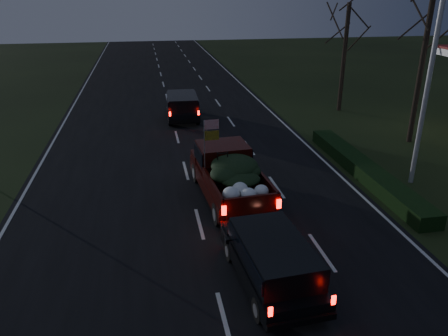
{
  "coord_description": "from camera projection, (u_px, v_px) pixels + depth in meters",
  "views": [
    {
      "loc": [
        -1.57,
        -13.57,
        7.76
      ],
      "look_at": [
        1.24,
        1.91,
        1.3
      ],
      "focal_mm": 35.0,
      "sensor_mm": 36.0,
      "label": 1
    }
  ],
  "objects": [
    {
      "name": "ground",
      "position": [
        199.0,
        224.0,
        15.56
      ],
      "size": [
        120.0,
        120.0,
        0.0
      ],
      "primitive_type": "plane",
      "color": "black",
      "rests_on": "ground"
    },
    {
      "name": "hedge_row",
      "position": [
        364.0,
        170.0,
        19.46
      ],
      "size": [
        1.0,
        10.0,
        0.6
      ],
      "primitive_type": "cube",
      "color": "black",
      "rests_on": "ground"
    },
    {
      "name": "bare_tree_far",
      "position": [
        347.0,
        31.0,
        28.21
      ],
      "size": [
        3.6,
        3.6,
        7.0
      ],
      "color": "black",
      "rests_on": "ground"
    },
    {
      "name": "light_pole",
      "position": [
        434.0,
        53.0,
        16.86
      ],
      "size": [
        0.5,
        0.9,
        9.16
      ],
      "color": "silver",
      "rests_on": "ground"
    },
    {
      "name": "bare_tree_mid",
      "position": [
        429.0,
        20.0,
        21.58
      ],
      "size": [
        3.6,
        3.6,
        8.5
      ],
      "color": "black",
      "rests_on": "ground"
    },
    {
      "name": "lead_suv",
      "position": [
        182.0,
        104.0,
        27.74
      ],
      "size": [
        2.04,
        4.58,
        1.3
      ],
      "rotation": [
        0.0,
        0.0,
        -0.04
      ],
      "color": "black",
      "rests_on": "ground"
    },
    {
      "name": "rear_suv",
      "position": [
        273.0,
        257.0,
        11.99
      ],
      "size": [
        2.21,
        4.39,
        1.23
      ],
      "rotation": [
        0.0,
        0.0,
        0.08
      ],
      "color": "black",
      "rests_on": "ground"
    },
    {
      "name": "pickup_truck",
      "position": [
        229.0,
        172.0,
        17.15
      ],
      "size": [
        2.54,
        5.71,
        2.92
      ],
      "rotation": [
        0.0,
        0.0,
        0.08
      ],
      "color": "#340A07",
      "rests_on": "ground"
    },
    {
      "name": "road_asphalt",
      "position": [
        199.0,
        224.0,
        15.56
      ],
      "size": [
        14.0,
        120.0,
        0.02
      ],
      "primitive_type": "cube",
      "color": "black",
      "rests_on": "ground"
    }
  ]
}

